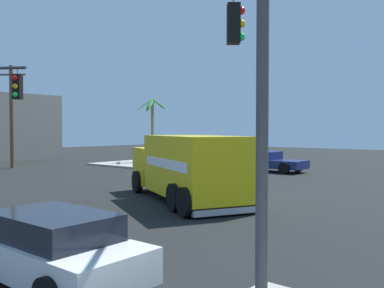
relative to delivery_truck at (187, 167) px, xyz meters
The scene contains 9 objects.
ground_plane 1.67m from the delivery_truck, ahead, with size 100.00×100.00×0.00m, color black.
sidewalk_corner_far 18.40m from the delivery_truck, 42.88° to the left, with size 10.75×10.75×0.14m, color #9E998E.
delivery_truck is the anchor object (origin of this frame).
traffic_light_secondary 9.64m from the delivery_truck, 131.97° to the right, with size 2.96×2.69×6.24m.
pickup_navy 13.49m from the delivery_truck, 15.87° to the left, with size 2.26×5.20×1.38m.
sedan_white 9.34m from the delivery_truck, 155.66° to the right, with size 2.09×4.33×1.31m.
vending_machine_red 20.20m from the delivery_truck, 39.83° to the left, with size 1.16×1.17×1.85m.
palm_tree_far 20.30m from the delivery_truck, 49.20° to the left, with size 2.84×2.73×5.53m.
utility_pole 20.15m from the delivery_truck, 82.02° to the left, with size 1.44×1.82×7.73m.
Camera 1 is at (-13.79, -11.02, 2.88)m, focal length 39.46 mm.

